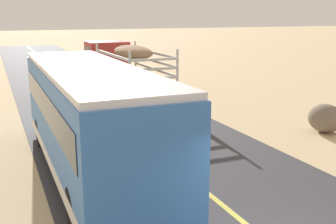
{
  "coord_description": "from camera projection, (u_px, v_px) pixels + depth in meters",
  "views": [
    {
      "loc": [
        -4.98,
        -5.27,
        4.69
      ],
      "look_at": [
        0.0,
        6.47,
        1.65
      ],
      "focal_mm": 44.36,
      "sensor_mm": 36.0,
      "label": 1
    }
  ],
  "objects": [
    {
      "name": "bus",
      "position": [
        90.0,
        117.0,
        12.14
      ],
      "size": [
        2.54,
        10.0,
        3.21
      ],
      "color": "#3872C6",
      "rests_on": "road_surface"
    },
    {
      "name": "boulder_mid_field",
      "position": [
        325.0,
        118.0,
        16.7
      ],
      "size": [
        1.26,
        1.49,
        1.15
      ],
      "primitive_type": "ellipsoid",
      "color": "#756656",
      "rests_on": "ground"
    },
    {
      "name": "livestock_truck",
      "position": [
        116.0,
        62.0,
        25.15
      ],
      "size": [
        2.53,
        9.7,
        3.02
      ],
      "color": "#B2332D",
      "rests_on": "road_surface"
    }
  ]
}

